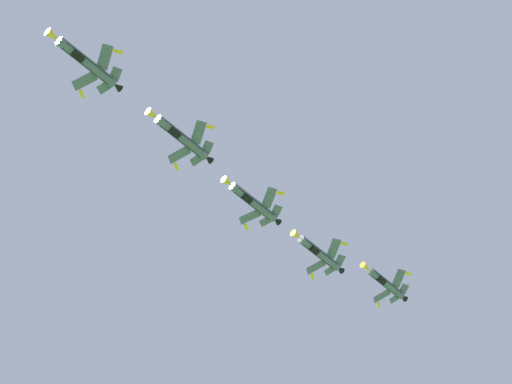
% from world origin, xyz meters
% --- Properties ---
extents(fighter_jet_lead, '(10.37, 14.80, 5.34)m').
position_xyz_m(fighter_jet_lead, '(-51.05, 81.65, 120.25)').
color(fighter_jet_lead, '#4C5666').
extents(fighter_jet_left_wing, '(10.34, 14.80, 5.38)m').
position_xyz_m(fighter_jet_left_wing, '(-40.28, 100.34, 118.69)').
color(fighter_jet_left_wing, '#4C5666').
extents(fighter_jet_right_wing, '(10.57, 14.80, 4.97)m').
position_xyz_m(fighter_jet_right_wing, '(-31.88, 118.93, 118.05)').
color(fighter_jet_right_wing, '#4C5666').
extents(fighter_jet_left_outer, '(10.46, 14.80, 5.19)m').
position_xyz_m(fighter_jet_left_outer, '(-22.66, 137.01, 118.33)').
color(fighter_jet_left_outer, '#4C5666').
extents(fighter_jet_right_outer, '(10.40, 14.80, 5.29)m').
position_xyz_m(fighter_jet_right_outer, '(-11.33, 154.63, 121.96)').
color(fighter_jet_right_outer, '#4C5666').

